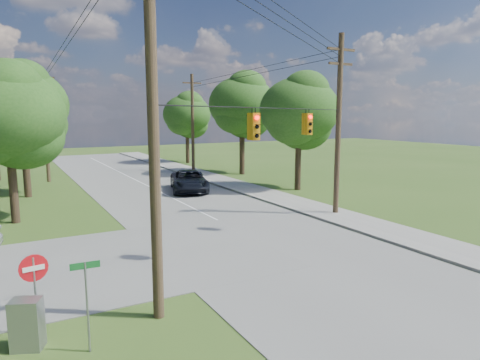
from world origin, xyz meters
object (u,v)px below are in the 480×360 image
do_not_enter_sign (34,276)px  car_main_north (189,181)px  control_cabinet (27,324)px  pole_north_w (45,124)px  pole_ne (338,123)px  pole_north_e (193,122)px  pole_sw (152,104)px

do_not_enter_sign → car_main_north: bearing=47.8°
control_cabinet → do_not_enter_sign: bearing=91.6°
pole_north_w → do_not_enter_sign: pole_north_w is taller
pole_north_w → car_main_north: pole_north_w is taller
car_main_north → pole_north_w: bearing=147.7°
pole_ne → control_cabinet: bearing=-155.7°
pole_north_w → pole_ne: bearing=-57.7°
pole_north_w → control_cabinet: pole_north_w is taller
car_main_north → do_not_enter_sign: bearing=-106.0°
pole_north_e → pole_ne: bearing=-90.0°
pole_ne → pole_sw: bearing=-150.6°
pole_north_w → control_cabinet: size_ratio=7.53×
pole_north_w → do_not_enter_sign: (-2.81, -29.00, -3.47)m
pole_north_w → do_not_enter_sign: bearing=-95.5°
car_main_north → control_cabinet: car_main_north is taller
pole_north_e → car_main_north: 12.37m
pole_ne → do_not_enter_sign: (-16.71, -7.00, -3.81)m
pole_ne → control_cabinet: (-16.98, -7.68, -4.80)m
car_main_north → do_not_enter_sign: size_ratio=2.55×
pole_north_e → control_cabinet: size_ratio=7.53×
pole_sw → control_cabinet: (-3.48, -0.08, -5.56)m
pole_ne → car_main_north: (-4.78, 11.43, -4.64)m
pole_sw → pole_ne: (13.50, 7.60, -0.76)m
car_main_north → do_not_enter_sign: 21.98m
pole_north_e → do_not_enter_sign: 33.65m
pole_sw → pole_north_e: pole_sw is taller
car_main_north → control_cabinet: (-12.21, -19.11, -0.17)m
pole_north_e → control_cabinet: (-16.98, -29.68, -4.47)m
pole_north_w → control_cabinet: 30.17m
pole_ne → pole_north_e: (-0.00, 22.00, -0.34)m
pole_sw → pole_north_e: (13.50, 29.60, -1.10)m
pole_north_w → do_not_enter_sign: size_ratio=4.42×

